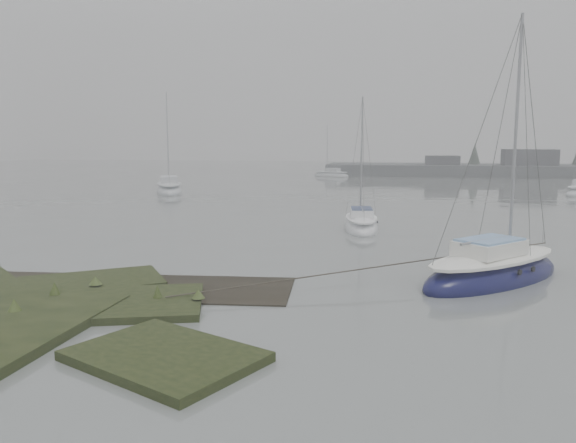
# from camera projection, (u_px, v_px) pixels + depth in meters

# --- Properties ---
(ground) EXTENTS (160.00, 160.00, 0.00)m
(ground) POSITION_uv_depth(u_px,v_px,m) (330.00, 200.00, 40.59)
(ground) COLOR slate
(ground) RESTS_ON ground
(sailboat_main) EXTENTS (5.60, 5.83, 8.59)m
(sailboat_main) POSITION_uv_depth(u_px,v_px,m) (493.00, 272.00, 17.08)
(sailboat_main) COLOR #0D0E39
(sailboat_main) RESTS_ON ground
(sailboat_white) EXTENTS (2.17, 5.02, 6.86)m
(sailboat_white) POSITION_uv_depth(u_px,v_px,m) (361.00, 225.00, 27.18)
(sailboat_white) COLOR white
(sailboat_white) RESTS_ON ground
(sailboat_far_a) EXTENTS (4.48, 6.62, 8.92)m
(sailboat_far_a) POSITION_uv_depth(u_px,v_px,m) (169.00, 189.00, 46.57)
(sailboat_far_a) COLOR silver
(sailboat_far_a) RESTS_ON ground
(sailboat_far_c) EXTENTS (4.92, 3.32, 6.63)m
(sailboat_far_c) POSITION_uv_depth(u_px,v_px,m) (331.00, 175.00, 68.04)
(sailboat_far_c) COLOR silver
(sailboat_far_c) RESTS_ON ground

